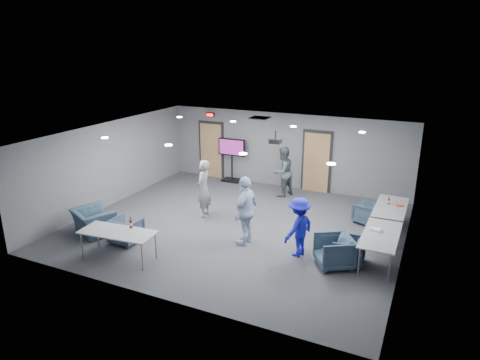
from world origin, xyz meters
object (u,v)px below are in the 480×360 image
at_px(person_a, 203,189).
at_px(bottle_front, 131,224).
at_px(projector, 275,141).
at_px(chair_front_b, 94,222).
at_px(tv_stand, 232,157).
at_px(chair_right_a, 367,213).
at_px(person_c, 246,211).
at_px(chair_front_a, 126,230).
at_px(table_front_left, 118,233).
at_px(chair_right_c, 334,252).
at_px(person_b, 283,172).
at_px(bottle_right, 389,201).
at_px(person_d, 299,227).
at_px(table_right_a, 390,208).
at_px(table_right_b, 381,235).
at_px(chair_right_b, 349,251).

height_order(person_a, bottle_front, person_a).
bearing_deg(projector, bottle_front, -128.44).
relative_size(chair_front_b, tv_stand, 0.65).
bearing_deg(tv_stand, chair_right_a, -19.75).
xyz_separation_m(person_c, chair_front_a, (-2.89, -1.28, -0.59)).
distance_m(person_c, table_front_left, 3.23).
xyz_separation_m(chair_right_c, projector, (-2.30, 2.06, 2.03)).
distance_m(person_b, tv_stand, 2.42).
bearing_deg(table_front_left, chair_front_b, 146.33).
height_order(person_a, bottle_right, person_a).
height_order(chair_right_c, tv_stand, tv_stand).
bearing_deg(chair_front_b, chair_front_a, -158.51).
distance_m(person_d, bottle_front, 4.12).
xyz_separation_m(person_c, bottle_front, (-2.28, -1.78, -0.09)).
height_order(chair_front_b, bottle_right, bottle_right).
bearing_deg(table_front_left, table_right_a, 32.22).
bearing_deg(table_right_b, projector, 67.29).
distance_m(person_a, tv_stand, 3.59).
height_order(chair_right_b, tv_stand, tv_stand).
distance_m(chair_right_a, bottle_front, 6.73).
relative_size(person_a, projector, 4.97).
xyz_separation_m(person_b, tv_stand, (-2.30, 0.75, 0.07)).
height_order(person_c, person_d, person_c).
height_order(chair_right_b, projector, projector).
xyz_separation_m(person_a, chair_front_b, (-2.14, -2.38, -0.53)).
relative_size(person_d, chair_front_a, 2.01).
bearing_deg(table_right_a, chair_right_b, 164.19).
relative_size(table_front_left, bottle_front, 6.63).
xyz_separation_m(person_b, person_c, (0.38, -3.91, 0.06)).
bearing_deg(chair_front_b, tv_stand, -79.23).
distance_m(person_a, person_b, 3.16).
relative_size(chair_right_b, table_front_left, 0.37).
height_order(person_b, chair_right_c, person_b).
relative_size(person_a, tv_stand, 1.07).
xyz_separation_m(person_c, bottle_right, (3.25, 2.59, -0.11)).
height_order(table_front_left, bottle_front, bottle_front).
xyz_separation_m(chair_right_c, table_front_left, (-4.83, -1.87, 0.31)).
bearing_deg(table_right_a, chair_front_a, 120.49).
bearing_deg(projector, table_right_b, -27.91).
relative_size(chair_right_a, chair_front_a, 0.94).
height_order(table_right_b, table_front_left, same).
distance_m(chair_right_b, table_right_a, 2.43).
distance_m(person_d, chair_front_b, 5.65).
height_order(table_front_left, tv_stand, tv_stand).
xyz_separation_m(chair_front_a, table_right_a, (6.22, 3.66, 0.35)).
bearing_deg(chair_right_a, chair_right_b, 18.85).
xyz_separation_m(person_c, tv_stand, (-2.68, 4.66, 0.01)).
xyz_separation_m(tv_stand, projector, (2.77, -2.82, 1.47)).
bearing_deg(chair_right_b, projector, -126.03).
relative_size(chair_right_c, bottle_front, 2.86).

